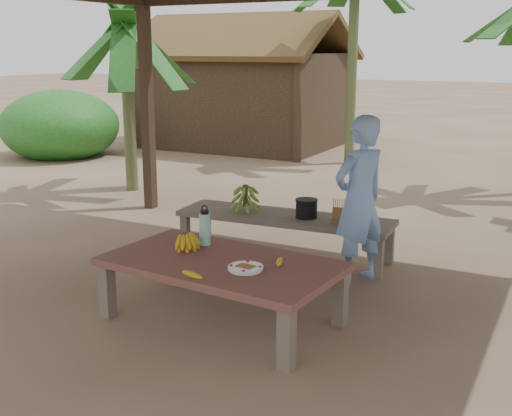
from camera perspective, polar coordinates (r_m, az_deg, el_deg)
The scene contains 14 objects.
ground at distance 5.52m, azimuth 0.03°, elevation -8.24°, with size 80.00×80.00×0.00m, color brown.
work_table at distance 4.99m, azimuth -3.08°, elevation -5.37°, with size 1.88×1.15×0.50m.
bench at distance 6.51m, azimuth 2.55°, elevation -1.12°, with size 2.23×0.73×0.45m.
ripe_banana_bunch at distance 5.26m, azimuth -6.38°, elevation -2.83°, with size 0.25×0.21×0.15m, color yellow, non-canonical shape.
plate at distance 4.74m, azimuth -0.94°, elevation -5.37°, with size 0.26×0.26×0.04m.
loose_banana_front at distance 4.61m, azimuth -5.67°, elevation -5.93°, with size 0.04×0.18×0.04m, color yellow.
loose_banana_side at distance 4.87m, azimuth 2.09°, elevation -4.80°, with size 0.04×0.14×0.04m, color yellow.
water_flask at distance 5.33m, azimuth -4.57°, elevation -1.79°, with size 0.09×0.09×0.34m.
green_banana_stalk at distance 6.63m, azimuth -0.95°, elevation 0.96°, with size 0.26×0.26×0.29m, color #598C2D, non-canonical shape.
cooking_pot at distance 6.40m, azimuth 4.51°, elevation -0.07°, with size 0.21×0.21×0.18m, color black.
skewer_rack at distance 6.24m, azimuth 7.48°, elevation -0.24°, with size 0.18×0.08×0.24m, color #A57F47, non-canonical shape.
woman at distance 5.84m, azimuth 9.17°, elevation 0.70°, with size 0.56×0.37×1.53m, color #759BDD.
hut at distance 14.33m, azimuth -1.25°, elevation 10.00°, with size 4.40×3.43×2.85m.
banana_plant_w at distance 9.75m, azimuth -11.51°, elevation 14.19°, with size 1.80×1.80×2.65m.
Camera 1 is at (2.35, -4.54, 2.08)m, focal length 45.00 mm.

